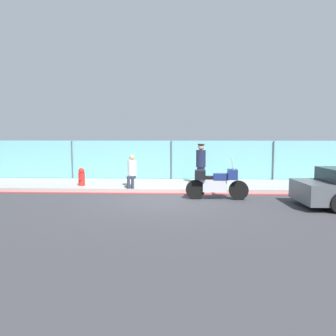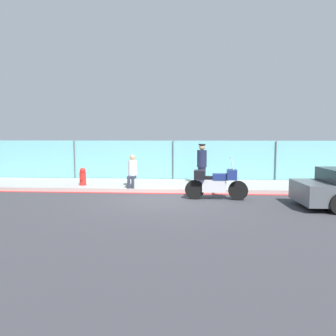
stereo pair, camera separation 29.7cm
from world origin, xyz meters
name	(u,v)px [view 1 (the left image)]	position (x,y,z in m)	size (l,w,h in m)	color
ground_plane	(167,200)	(0.00, 0.00, 0.00)	(120.00, 120.00, 0.00)	#38383D
sidewalk	(170,185)	(0.00, 2.83, 0.07)	(34.97, 3.01, 0.15)	#9E9E99
curb_paint_stripe	(168,193)	(0.00, 1.23, 0.00)	(34.97, 0.18, 0.01)	red
storefront_fence	(171,161)	(0.00, 4.43, 0.97)	(33.23, 0.17, 1.94)	#6BB2B7
motorcycle	(216,182)	(1.68, 0.18, 0.59)	(2.12, 0.56, 1.45)	black
officer_standing	(201,164)	(1.30, 2.90, 1.00)	(0.40, 0.40, 1.68)	#191E38
person_seated_on_curb	(132,169)	(-1.46, 1.76, 0.86)	(0.35, 0.65, 1.28)	#2D3342
fire_hydrant	(82,177)	(-3.58, 2.12, 0.50)	(0.26, 0.32, 0.72)	red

